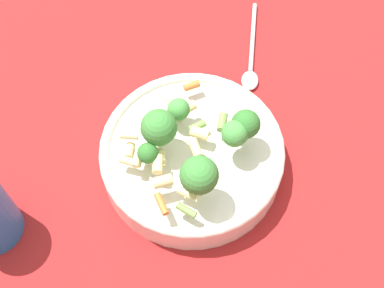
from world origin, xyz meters
TOP-DOWN VIEW (x-y plane):
  - ground_plane at (0.00, 0.00)m, footprint 3.00×3.00m
  - bowl at (0.00, 0.00)m, footprint 0.25×0.25m
  - pasta_salad at (-0.01, 0.01)m, footprint 0.15×0.19m
  - spoon at (0.04, -0.20)m, footprint 0.11×0.16m

SIDE VIEW (x-z plane):
  - ground_plane at x=0.00m, z-range 0.00..0.00m
  - spoon at x=0.04m, z-range 0.00..0.01m
  - bowl at x=0.00m, z-range 0.00..0.05m
  - pasta_salad at x=-0.01m, z-range 0.05..0.13m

